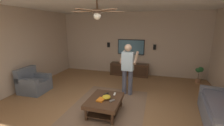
{
  "coord_description": "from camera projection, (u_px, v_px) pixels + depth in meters",
  "views": [
    {
      "loc": [
        -3.29,
        -1.15,
        2.16
      ],
      "look_at": [
        0.76,
        0.04,
        1.14
      ],
      "focal_mm": 24.26,
      "sensor_mm": 36.0,
      "label": 1
    }
  ],
  "objects": [
    {
      "name": "area_rug",
      "position": [
        107.0,
        109.0,
        4.07
      ],
      "size": [
        2.74,
        1.96,
        0.01
      ],
      "primitive_type": "cube",
      "color": "#7A604C",
      "rests_on": "ground"
    },
    {
      "name": "remote_black",
      "position": [
        106.0,
        94.0,
        4.04
      ],
      "size": [
        0.15,
        0.11,
        0.02
      ],
      "primitive_type": "cube",
      "rotation": [
        0.0,
        0.0,
        2.68
      ],
      "color": "black",
      "rests_on": "coffee_table"
    },
    {
      "name": "remote_grey",
      "position": [
        112.0,
        101.0,
        3.67
      ],
      "size": [
        0.15,
        0.12,
        0.02
      ],
      "primitive_type": "cube",
      "rotation": [
        0.0,
        0.0,
        5.69
      ],
      "color": "slate",
      "rests_on": "coffee_table"
    },
    {
      "name": "wall_back_tv",
      "position": [
        130.0,
        44.0,
        6.91
      ],
      "size": [
        0.1,
        6.71,
        2.79
      ],
      "primitive_type": "cube",
      "color": "#BCA893",
      "rests_on": "ground"
    },
    {
      "name": "book",
      "position": [
        101.0,
        100.0,
        3.7
      ],
      "size": [
        0.24,
        0.18,
        0.04
      ],
      "primitive_type": "cube",
      "rotation": [
        0.0,
        0.0,
        3.04
      ],
      "color": "orange",
      "rests_on": "coffee_table"
    },
    {
      "name": "ceiling_fan",
      "position": [
        97.0,
        13.0,
        3.34
      ],
      "size": [
        1.18,
        1.13,
        0.46
      ],
      "color": "#4C3828"
    },
    {
      "name": "remote_white",
      "position": [
        115.0,
        94.0,
        4.03
      ],
      "size": [
        0.15,
        0.06,
        0.02
      ],
      "primitive_type": "cube",
      "rotation": [
        0.0,
        0.0,
        3.22
      ],
      "color": "white",
      "rests_on": "coffee_table"
    },
    {
      "name": "ground_plane",
      "position": [
        105.0,
        113.0,
        3.89
      ],
      "size": [
        8.49,
        8.49,
        0.0
      ],
      "primitive_type": "plane",
      "color": "olive"
    },
    {
      "name": "armchair",
      "position": [
        34.0,
        84.0,
        5.11
      ],
      "size": [
        0.83,
        0.84,
        0.82
      ],
      "rotation": [
        0.0,
        0.0,
        -1.54
      ],
      "color": "slate",
      "rests_on": "ground"
    },
    {
      "name": "bowl",
      "position": [
        106.0,
        97.0,
        3.77
      ],
      "size": [
        0.21,
        0.21,
        0.1
      ],
      "primitive_type": "ellipsoid",
      "color": "gold",
      "rests_on": "coffee_table"
    },
    {
      "name": "vase_round",
      "position": [
        122.0,
        61.0,
        6.86
      ],
      "size": [
        0.22,
        0.22,
        0.22
      ],
      "primitive_type": "sphere",
      "color": "orange",
      "rests_on": "media_console"
    },
    {
      "name": "media_console",
      "position": [
        129.0,
        69.0,
        6.85
      ],
      "size": [
        0.45,
        1.7,
        0.55
      ],
      "rotation": [
        0.0,
        0.0,
        3.14
      ],
      "color": "#422B1C",
      "rests_on": "ground"
    },
    {
      "name": "coffee_table",
      "position": [
        105.0,
        102.0,
        3.82
      ],
      "size": [
        1.0,
        0.8,
        0.4
      ],
      "color": "#422B1C",
      "rests_on": "ground"
    },
    {
      "name": "potted_plant_short",
      "position": [
        199.0,
        72.0,
        5.86
      ],
      "size": [
        0.24,
        0.28,
        0.66
      ],
      "color": "#9E6B4C",
      "rests_on": "ground"
    },
    {
      "name": "wall_speaker_left",
      "position": [
        155.0,
        47.0,
        6.56
      ],
      "size": [
        0.06,
        0.12,
        0.22
      ],
      "primitive_type": "cube",
      "color": "black"
    },
    {
      "name": "tv",
      "position": [
        131.0,
        47.0,
        6.84
      ],
      "size": [
        0.05,
        1.2,
        0.68
      ],
      "rotation": [
        0.0,
        0.0,
        3.14
      ],
      "color": "black"
    },
    {
      "name": "wall_speaker_right",
      "position": [
        109.0,
        45.0,
        7.13
      ],
      "size": [
        0.06,
        0.12,
        0.22
      ],
      "primitive_type": "cube",
      "color": "black"
    },
    {
      "name": "person_standing",
      "position": [
        128.0,
        67.0,
        4.76
      ],
      "size": [
        0.56,
        0.56,
        1.64
      ],
      "rotation": [
        0.0,
        0.0,
        -0.07
      ],
      "color": "#4C5166",
      "rests_on": "ground"
    }
  ]
}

